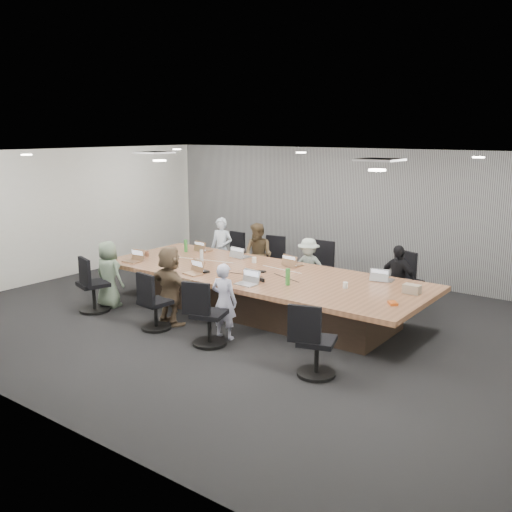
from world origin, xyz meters
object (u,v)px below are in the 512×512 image
Objects in this scene: conference_table at (259,291)px; bottle_clear at (202,255)px; chair_4 at (94,289)px; canvas_bag at (412,289)px; person_3 at (397,280)px; person_5 at (170,285)px; chair_1 at (268,265)px; bottle_green_left at (186,246)px; laptop_3 at (384,280)px; snack_packet at (393,303)px; laptop_0 at (204,250)px; laptop_5 at (193,274)px; laptop_2 at (293,265)px; laptop_1 at (242,256)px; person_2 at (308,268)px; chair_2 at (317,272)px; person_1 at (258,256)px; person_4 at (109,274)px; person_0 at (222,249)px; chair_3 at (404,286)px; chair_5 at (156,307)px; laptop_4 at (131,261)px; chair_6 at (209,319)px; laptop_6 at (246,284)px; chair_7 at (317,347)px; stapler at (261,280)px; mug_brown at (147,254)px; bottle_green_right at (288,277)px; person_6 at (224,301)px; chair_0 at (232,260)px.

conference_table is 1.48m from bottle_clear.
canvas_bag is at bearing 39.05° from chair_4.
person_3 is 0.94× the size of person_5.
chair_4 reaches higher than chair_1.
bottle_clear is at bearing 77.32° from chair_4.
bottle_clear is at bearing -27.92° from bottle_green_left.
conference_table is 19.12× the size of laptop_3.
snack_packet is (4.06, -0.44, -0.09)m from bottle_clear.
laptop_5 is (1.16, -1.60, 0.00)m from laptop_0.
laptop_2 and laptop_5 have the same top height.
person_2 is at bearing -150.18° from laptop_1.
bottle_clear is at bearing 66.77° from chair_1.
person_1 is (-1.20, -0.35, 0.24)m from chair_2.
chair_2 is 0.70× the size of person_4.
person_0 reaches higher than snack_packet.
person_5 reaches higher than laptop_1.
person_3 reaches higher than chair_3.
person_3 is at bearing 163.27° from chair_1.
chair_2 is 1.02× the size of chair_4.
laptop_4 is at bearing 156.78° from chair_5.
chair_4 is 2.73m from chair_6.
person_3 is at bearing 52.04° from chair_4.
laptop_6 is (1.34, -2.50, 0.35)m from chair_1.
chair_7 is 2.11m from canvas_bag.
person_3 reaches higher than laptop_4.
canvas_bag is (2.47, -0.48, 0.06)m from laptop_2.
person_0 is at bearing 162.58° from stapler.
mug_brown is (-2.56, -0.28, 0.39)m from conference_table.
chair_5 is at bearing -72.10° from bottle_clear.
laptop_0 is 0.40m from bottle_green_left.
laptop_3 is (2.82, 2.50, 0.37)m from chair_5.
bottle_green_right is (1.70, 0.95, 0.21)m from person_5.
laptop_4 is (-0.41, -1.60, 0.00)m from laptop_0.
chair_5 is 2.15× the size of laptop_1.
person_1 is 1.15× the size of person_2.
laptop_6 is 0.69m from bottle_green_right.
person_1 reaches higher than bottle_clear.
chair_3 reaches higher than laptop_0.
person_5 is at bearing -6.76° from person_6.
laptop_2 reaches higher than conference_table.
chair_5 is at bearing -142.72° from bottle_green_right.
conference_table is at bearing -12.42° from bottle_green_left.
conference_table is at bearing 14.36° from laptop_4.
person_5 is at bearing -151.94° from laptop_6.
person_4 is 0.93× the size of person_5.
chair_5 is at bearing 82.98° from chair_1.
laptop_6 is (1.34, -2.15, 0.08)m from person_1.
chair_5 is (1.16, -3.40, -0.00)m from chair_0.
snack_packet reaches higher than laptop_2.
bottle_green_left is 1.15× the size of bottle_clear.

